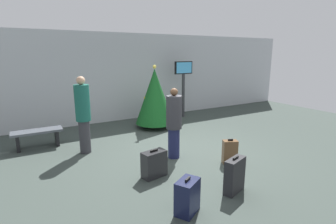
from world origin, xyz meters
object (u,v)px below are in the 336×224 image
Objects in this scene: suitcase_1 at (154,164)px; suitcase_2 at (235,175)px; holiday_tree at (155,96)px; traveller_1 at (83,113)px; suitcase_3 at (230,152)px; flight_info_kiosk at (183,80)px; traveller_0 at (174,122)px; waiting_bench at (37,135)px; suitcase_0 at (187,197)px.

suitcase_1 is 1.59m from suitcase_2.
holiday_tree is 1.09× the size of traveller_1.
suitcase_3 is at bearing -8.52° from suitcase_1.
suitcase_1 is 1.00× the size of suitcase_3.
flight_info_kiosk is 5.31m from suitcase_1.
traveller_0 is 2.90× the size of suitcase_3.
suitcase_2 is at bearing -113.95° from flight_info_kiosk.
traveller_0 is at bearing -40.28° from waiting_bench.
waiting_bench is 2.10× the size of suitcase_0.
holiday_tree is 1.69× the size of waiting_bench.
suitcase_0 is (-0.97, -2.01, -0.60)m from traveller_0.
waiting_bench is at bearing 138.46° from suitcase_3.
suitcase_3 is (2.69, -2.31, -0.74)m from traveller_1.
flight_info_kiosk reaches higher than suitcase_2.
suitcase_2 is at bearing -129.45° from suitcase_3.
traveller_1 reaches higher than suitcase_2.
flight_info_kiosk is 1.75× the size of waiting_bench.
traveller_0 is 1.24m from suitcase_1.
holiday_tree reaches higher than suitcase_1.
flight_info_kiosk is 1.29× the size of traveller_0.
suitcase_1 is at bearing -142.64° from traveller_0.
waiting_bench is 4.94m from suitcase_3.
suitcase_1 is at bearing -117.43° from holiday_tree.
flight_info_kiosk reaches higher than waiting_bench.
traveller_0 is 2.85× the size of suitcase_0.
holiday_tree is 3.61× the size of suitcase_1.
suitcase_0 is at bearing -122.58° from flight_info_kiosk.
flight_info_kiosk reaches higher than suitcase_3.
traveller_1 reaches higher than suitcase_1.
flight_info_kiosk is 5.84m from suitcase_2.
suitcase_3 is at bearing -41.54° from waiting_bench.
traveller_0 is at bearing 93.47° from suitcase_2.
traveller_1 is at bearing 113.79° from suitcase_1.
flight_info_kiosk is 4.17m from traveller_0.
waiting_bench is at bearing 139.72° from traveller_0.
traveller_1 is (-1.76, 1.39, 0.14)m from traveller_0.
flight_info_kiosk is at bearing 10.58° from waiting_bench.
holiday_tree is 1.24× the size of traveller_0.
suitcase_3 is (0.12, -3.47, -0.79)m from holiday_tree.
suitcase_2 is at bearing -60.32° from traveller_1.
waiting_bench is (-3.57, -0.19, -0.71)m from holiday_tree.
flight_info_kiosk is 3.73× the size of suitcase_1.
traveller_0 reaches higher than suitcase_3.
flight_info_kiosk is 5.42m from waiting_bench.
flight_info_kiosk is 3.20× the size of suitcase_2.
suitcase_3 is at bearing -109.63° from flight_info_kiosk.
suitcase_1 is (-1.66, -3.20, -0.79)m from holiday_tree.
suitcase_0 is (-3.41, -5.33, -1.19)m from flight_info_kiosk.
suitcase_2 is at bearing 5.41° from suitcase_0.
holiday_tree is 2.67m from traveller_0.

